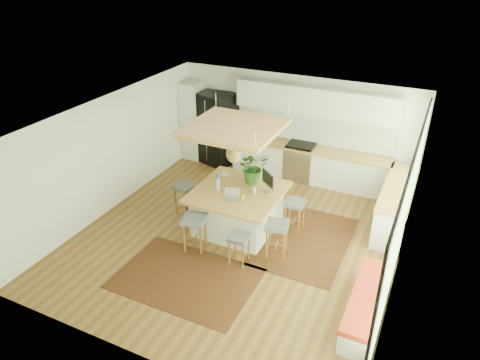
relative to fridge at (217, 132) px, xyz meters
The scene contains 35 objects.
floor 3.96m from the fridge, 55.37° to the right, with size 7.00×7.00×0.00m, color brown.
ceiling 4.24m from the fridge, 55.37° to the right, with size 7.00×7.00×0.00m, color white.
wall_back 2.25m from the fridge, ahead, with size 6.50×6.50×0.00m, color white.
wall_front 7.03m from the fridge, 71.83° to the right, with size 6.50×6.50×0.00m, color white.
wall_left 3.37m from the fridge, 108.51° to the right, with size 7.00×7.00×0.00m, color white.
wall_right 6.31m from the fridge, 30.23° to the right, with size 7.00×7.00×0.00m, color white.
window_wall 6.29m from the fridge, 30.37° to the right, with size 0.10×6.20×2.60m, color black, non-canonical shape.
pantry 0.79m from the fridge, behind, with size 0.55×0.60×2.25m, color white.
back_counter_base 2.78m from the fridge, ahead, with size 4.20×0.60×0.88m, color white.
back_counter_top 2.74m from the fridge, ahead, with size 4.24×0.64×0.05m, color #B0873E.
backsplash 2.79m from the fridge, ahead, with size 4.20×0.02×0.80m, color white.
upper_cabinets 3.00m from the fridge, ahead, with size 4.20×0.34×0.70m, color white.
range 2.52m from the fridge, ahead, with size 0.76×0.62×1.00m, color #A5A5AA, non-canonical shape.
right_counter_base 5.27m from the fridge, 12.87° to the right, with size 0.60×2.50×0.88m, color white.
right_counter_top 5.25m from the fridge, 12.87° to the right, with size 0.64×2.54×0.05m, color #B0873E.
window_bench 6.78m from the fridge, 40.37° to the right, with size 0.52×2.00×0.50m, color white, non-canonical shape.
ceiling_panel 3.54m from the fridge, 55.70° to the right, with size 1.86×1.86×0.80m, color #B0873E, non-canonical shape.
rug_near 5.27m from the fridge, 68.72° to the right, with size 2.60×1.80×0.01m, color black.
rug_right 4.55m from the fridge, 37.53° to the right, with size 1.80×2.60×0.01m, color black.
fridge is the anchor object (origin of this frame).
island 3.53m from the fridge, 54.58° to the right, with size 1.85×1.85×0.93m, color #B0873E, non-canonical shape.
stool_near_left 4.29m from the fridge, 68.28° to the right, with size 0.45×0.45×0.77m, color #51555A, non-canonical shape.
stool_near_right 4.77m from the fridge, 56.98° to the right, with size 0.38×0.38×0.64m, color #51555A, non-canonical shape.
stool_right_front 4.68m from the fridge, 47.27° to the right, with size 0.45×0.45×0.75m, color #51555A, non-canonical shape.
stool_right_back 4.00m from the fridge, 36.87° to the right, with size 0.42×0.42×0.71m, color #51555A, non-canonical shape.
stool_left_side 2.96m from the fridge, 76.54° to the right, with size 0.45×0.45×0.76m, color #51555A, non-canonical shape.
laptop 3.82m from the fridge, 57.52° to the right, with size 0.30×0.32×0.23m, color #A5A5AA, non-canonical shape.
monitor 3.70m from the fridge, 44.84° to the right, with size 0.51×0.18×0.47m, color #A5A5AA, non-canonical shape.
microwave 1.11m from the fridge, ahead, with size 0.48×0.26×0.32m, color #A5A5AA.
island_plant 3.18m from the fridge, 47.26° to the right, with size 0.65×0.72×0.56m, color #1E4C19.
island_bowl 2.76m from the fridge, 57.71° to the right, with size 0.19×0.19×0.05m, color silver.
island_bottle_0 3.12m from the fridge, 61.77° to the right, with size 0.07×0.07×0.19m, color blue.
island_bottle_1 3.41m from the fridge, 61.53° to the right, with size 0.07×0.07×0.19m, color silver.
island_bottle_2 3.89m from the fridge, 54.14° to the right, with size 0.07×0.07×0.19m, color #A17635.
island_bottle_3 3.67m from the fridge, 49.68° to the right, with size 0.07×0.07×0.19m, color silver.
Camera 1 is at (3.42, -7.15, 5.58)m, focal length 33.22 mm.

